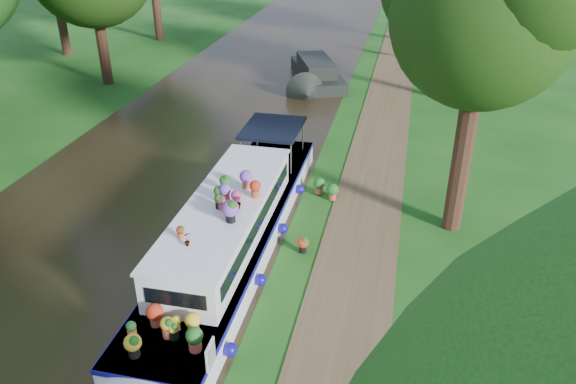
% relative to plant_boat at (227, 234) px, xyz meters
% --- Properties ---
extents(ground, '(100.00, 100.00, 0.00)m').
position_rel_plant_boat_xyz_m(ground, '(2.25, 0.14, -0.85)').
color(ground, '#185114').
rests_on(ground, ground).
extents(canal_water, '(10.00, 100.00, 0.02)m').
position_rel_plant_boat_xyz_m(canal_water, '(-3.75, 0.14, -0.84)').
color(canal_water, black).
rests_on(canal_water, ground).
extents(towpath, '(2.20, 100.00, 0.03)m').
position_rel_plant_boat_xyz_m(towpath, '(3.45, 0.14, -0.84)').
color(towpath, brown).
rests_on(towpath, ground).
extents(plant_boat, '(2.29, 13.52, 2.23)m').
position_rel_plant_boat_xyz_m(plant_boat, '(0.00, 0.00, 0.00)').
color(plant_boat, white).
rests_on(plant_boat, canal_water).
extents(tree_near_overhang, '(5.52, 5.28, 8.99)m').
position_rel_plant_boat_xyz_m(tree_near_overhang, '(6.04, 3.21, 5.75)').
color(tree_near_overhang, black).
rests_on(tree_near_overhang, ground).
extents(second_boat, '(3.96, 7.08, 1.28)m').
position_rel_plant_boat_xyz_m(second_boat, '(-0.50, 16.69, -0.33)').
color(second_boat, black).
rests_on(second_boat, canal_water).
extents(pedestrian_pink, '(0.74, 0.56, 1.81)m').
position_rel_plant_boat_xyz_m(pedestrian_pink, '(3.63, 22.95, 0.08)').
color(pedestrian_pink, '#BF4E6B').
rests_on(pedestrian_pink, towpath).
extents(verge_plant, '(0.48, 0.44, 0.44)m').
position_rel_plant_boat_xyz_m(verge_plant, '(2.30, 4.22, -0.63)').
color(verge_plant, '#217025').
rests_on(verge_plant, ground).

